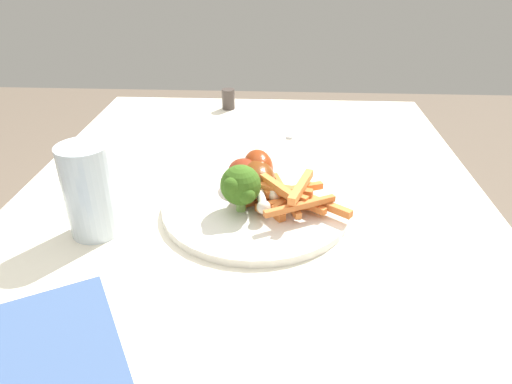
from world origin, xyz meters
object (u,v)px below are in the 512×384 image
object	(u,v)px
chicken_drumstick_extra	(257,179)
water_glass	(90,191)
fork	(293,122)
carrot_fries_pile	(289,196)
chicken_drumstick_near	(247,175)
chicken_drumstick_far	(259,168)
broccoli_floret_front	(241,186)
pepper_shaker	(228,99)
dinner_plate	(256,207)
dining_table	(252,254)

from	to	relation	value
chicken_drumstick_extra	water_glass	bearing A→B (deg)	-65.13
water_glass	fork	bearing A→B (deg)	147.77
carrot_fries_pile	water_glass	distance (m)	0.27
chicken_drumstick_near	chicken_drumstick_far	bearing A→B (deg)	142.70
carrot_fries_pile	fork	size ratio (longest dim) A/B	0.85
broccoli_floret_front	fork	distance (m)	0.40
carrot_fries_pile	fork	world-z (taller)	carrot_fries_pile
water_glass	pepper_shaker	distance (m)	0.54
broccoli_floret_front	carrot_fries_pile	distance (m)	0.07
pepper_shaker	fork	bearing A→B (deg)	60.44
chicken_drumstick_far	pepper_shaker	size ratio (longest dim) A/B	2.49
chicken_drumstick_extra	dinner_plate	bearing A→B (deg)	0.63
dining_table	water_glass	xyz separation A→B (m)	(0.13, -0.21, 0.19)
fork	water_glass	distance (m)	0.52
broccoli_floret_front	chicken_drumstick_near	distance (m)	0.07
broccoli_floret_front	carrot_fries_pile	xyz separation A→B (m)	(-0.01, 0.07, -0.02)
dinner_plate	chicken_drumstick_near	distance (m)	0.06
pepper_shaker	carrot_fries_pile	bearing A→B (deg)	16.48
chicken_drumstick_near	fork	distance (m)	0.34
dinner_plate	chicken_drumstick_extra	bearing A→B (deg)	-179.37
broccoli_floret_front	pepper_shaker	xyz separation A→B (m)	(-0.48, -0.07, -0.03)
dining_table	dinner_plate	size ratio (longest dim) A/B	3.42
broccoli_floret_front	chicken_drumstick_far	bearing A→B (deg)	167.37
dinner_plate	pepper_shaker	bearing A→B (deg)	-168.87
chicken_drumstick_near	chicken_drumstick_far	world-z (taller)	chicken_drumstick_far
chicken_drumstick_extra	carrot_fries_pile	bearing A→B (deg)	49.21
broccoli_floret_front	carrot_fries_pile	size ratio (longest dim) A/B	0.43
dinner_plate	pepper_shaker	distance (m)	0.47
chicken_drumstick_extra	water_glass	world-z (taller)	water_glass
fork	pepper_shaker	xyz separation A→B (m)	(-0.09, -0.15, 0.02)
dining_table	chicken_drumstick_extra	distance (m)	0.17
chicken_drumstick_near	pepper_shaker	world-z (taller)	chicken_drumstick_near
water_glass	chicken_drumstick_extra	bearing A→B (deg)	114.87
dining_table	fork	size ratio (longest dim) A/B	4.95
chicken_drumstick_extra	broccoli_floret_front	bearing A→B (deg)	-19.35
carrot_fries_pile	water_glass	bearing A→B (deg)	-77.43
water_glass	chicken_drumstick_far	bearing A→B (deg)	121.77
carrot_fries_pile	pepper_shaker	size ratio (longest dim) A/B	3.51
dining_table	chicken_drumstick_near	world-z (taller)	chicken_drumstick_near
broccoli_floret_front	chicken_drumstick_near	world-z (taller)	broccoli_floret_front
carrot_fries_pile	chicken_drumstick_far	bearing A→B (deg)	-147.95
carrot_fries_pile	chicken_drumstick_near	distance (m)	0.08
dinner_plate	chicken_drumstick_far	world-z (taller)	chicken_drumstick_far
carrot_fries_pile	water_glass	size ratio (longest dim) A/B	1.26
dining_table	broccoli_floret_front	xyz separation A→B (m)	(0.08, -0.01, 0.18)
broccoli_floret_front	chicken_drumstick_far	world-z (taller)	broccoli_floret_front
dinner_plate	chicken_drumstick_near	world-z (taller)	chicken_drumstick_near
chicken_drumstick_far	fork	world-z (taller)	chicken_drumstick_far
dining_table	fork	xyz separation A→B (m)	(-0.31, 0.07, 0.13)
dinner_plate	broccoli_floret_front	xyz separation A→B (m)	(0.02, -0.02, 0.05)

